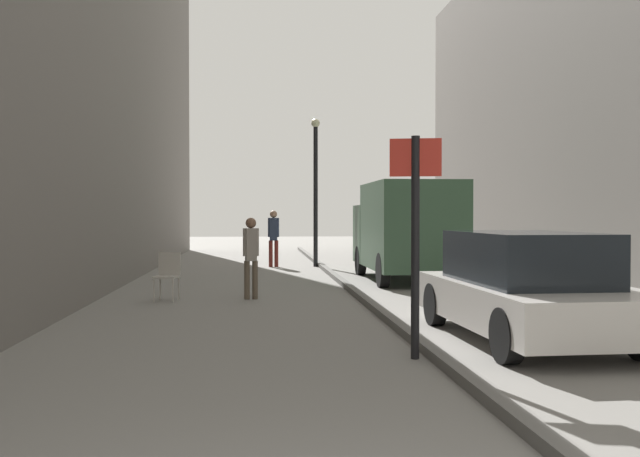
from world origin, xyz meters
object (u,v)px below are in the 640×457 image
at_px(pedestrian_main_foreground, 251,252).
at_px(pedestrian_mid_block, 274,234).
at_px(parked_car, 525,287).
at_px(cafe_chair_near_window, 168,273).
at_px(lamp_post, 316,182).
at_px(delivery_van, 406,229).
at_px(street_sign_post, 415,227).

bearing_deg(pedestrian_main_foreground, pedestrian_mid_block, 74.83).
height_order(pedestrian_mid_block, parked_car, pedestrian_mid_block).
distance_m(pedestrian_mid_block, parked_car, 14.09).
distance_m(pedestrian_mid_block, cafe_chair_near_window, 9.10).
height_order(pedestrian_main_foreground, parked_car, pedestrian_main_foreground).
xyz_separation_m(pedestrian_main_foreground, pedestrian_mid_block, (0.66, 8.72, 0.11)).
bearing_deg(pedestrian_main_foreground, parked_car, -64.60).
bearing_deg(pedestrian_main_foreground, lamp_post, 66.19).
bearing_deg(delivery_van, pedestrian_mid_block, 122.69).
relative_size(delivery_van, street_sign_post, 1.94).
bearing_deg(delivery_van, pedestrian_main_foreground, -136.88).
relative_size(pedestrian_main_foreground, lamp_post, 0.34).
relative_size(pedestrian_main_foreground, parked_car, 0.38).
bearing_deg(pedestrian_mid_block, parked_car, 106.08).
height_order(parked_car, cafe_chair_near_window, parked_car).
bearing_deg(lamp_post, pedestrian_mid_block, -178.55).
height_order(pedestrian_main_foreground, street_sign_post, street_sign_post).
xyz_separation_m(parked_car, lamp_post, (-1.66, 13.79, 2.01)).
relative_size(delivery_van, lamp_post, 1.06).
relative_size(delivery_van, cafe_chair_near_window, 5.37).
relative_size(pedestrian_main_foreground, cafe_chair_near_window, 1.72).
xyz_separation_m(pedestrian_main_foreground, delivery_van, (3.92, 3.68, 0.38)).
relative_size(pedestrian_main_foreground, street_sign_post, 0.62).
bearing_deg(pedestrian_mid_block, cafe_chair_near_window, 79.12).
distance_m(street_sign_post, cafe_chair_near_window, 7.08).
height_order(delivery_van, lamp_post, lamp_post).
bearing_deg(lamp_post, pedestrian_main_foreground, -103.00).
height_order(street_sign_post, lamp_post, lamp_post).
bearing_deg(lamp_post, delivery_van, -69.54).
distance_m(delivery_van, street_sign_post, 9.98).
relative_size(parked_car, lamp_post, 0.90).
relative_size(delivery_van, parked_car, 1.18).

